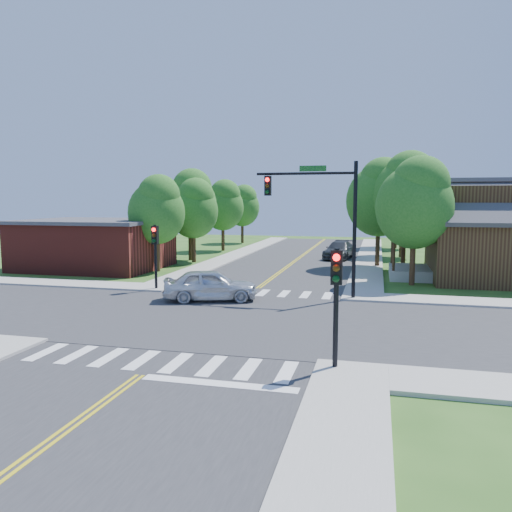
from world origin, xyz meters
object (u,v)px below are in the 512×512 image
(car_dgrey, at_px, (339,251))
(signal_mast_ne, at_px, (322,207))
(signal_pole_nw, at_px, (155,245))
(house_ne, at_px, (512,230))
(car_silver, at_px, (210,286))
(signal_pole_se, at_px, (336,286))

(car_dgrey, bearing_deg, signal_mast_ne, -80.84)
(signal_pole_nw, height_order, house_ne, house_ne)
(car_silver, bearing_deg, car_dgrey, -31.50)
(signal_mast_ne, distance_m, signal_pole_se, 11.55)
(car_silver, distance_m, car_dgrey, 20.73)
(signal_pole_se, distance_m, signal_pole_nw, 15.84)
(car_dgrey, bearing_deg, signal_pole_se, -78.04)
(car_silver, height_order, car_dgrey, car_silver)
(car_silver, bearing_deg, house_ne, -74.57)
(signal_pole_nw, distance_m, car_dgrey, 20.28)
(signal_pole_se, height_order, car_silver, signal_pole_se)
(house_ne, bearing_deg, car_dgrey, 141.11)
(signal_pole_nw, bearing_deg, house_ne, 22.69)
(signal_mast_ne, xyz_separation_m, car_dgrey, (-0.41, 18.01, -4.10))
(house_ne, xyz_separation_m, car_dgrey, (-11.61, 9.36, -2.57))
(signal_pole_nw, relative_size, car_dgrey, 0.70)
(signal_mast_ne, distance_m, car_silver, 7.12)
(signal_pole_nw, relative_size, house_ne, 0.29)
(signal_mast_ne, height_order, signal_pole_nw, signal_mast_ne)
(signal_pole_nw, distance_m, house_ne, 22.45)
(signal_mast_ne, height_order, car_dgrey, signal_mast_ne)
(signal_pole_se, height_order, signal_pole_nw, same)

